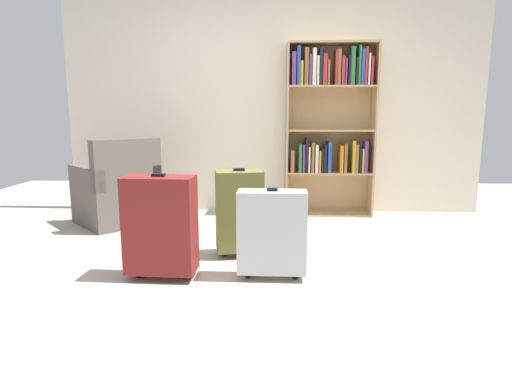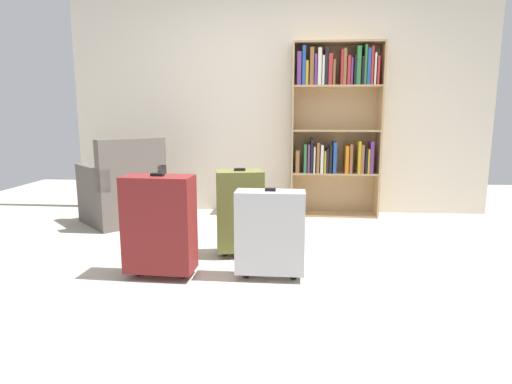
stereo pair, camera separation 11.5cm
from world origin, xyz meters
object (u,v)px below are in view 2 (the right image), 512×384
(armchair, at_px, (123,193))
(suitcase_olive, at_px, (240,211))
(suitcase_dark_red, at_px, (160,224))
(mug, at_px, (179,220))
(suitcase_silver, at_px, (270,232))
(bookshelf, at_px, (335,119))

(armchair, relative_size, suitcase_olive, 1.38)
(suitcase_olive, xyz_separation_m, suitcase_dark_red, (-0.50, -0.51, 0.01))
(armchair, height_order, suitcase_dark_red, armchair)
(suitcase_olive, bearing_deg, mug, 128.51)
(suitcase_olive, relative_size, suitcase_silver, 1.11)
(armchair, bearing_deg, suitcase_dark_red, -60.32)
(suitcase_olive, bearing_deg, suitcase_silver, -61.25)
(mug, distance_m, suitcase_silver, 1.79)
(armchair, distance_m, suitcase_silver, 2.18)
(suitcase_olive, bearing_deg, suitcase_dark_red, -134.60)
(armchair, height_order, suitcase_olive, armchair)
(armchair, distance_m, suitcase_dark_red, 1.72)
(bookshelf, height_order, suitcase_silver, bookshelf)
(armchair, bearing_deg, suitcase_silver, -42.09)
(suitcase_olive, bearing_deg, armchair, 144.13)
(suitcase_olive, bearing_deg, bookshelf, 59.43)
(bookshelf, height_order, armchair, bookshelf)
(armchair, relative_size, suitcase_dark_red, 1.33)
(bookshelf, distance_m, suitcase_olive, 1.90)
(suitcase_olive, distance_m, suitcase_silver, 0.55)
(armchair, xyz_separation_m, mug, (0.60, -0.03, -0.27))
(suitcase_dark_red, bearing_deg, mug, 99.83)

